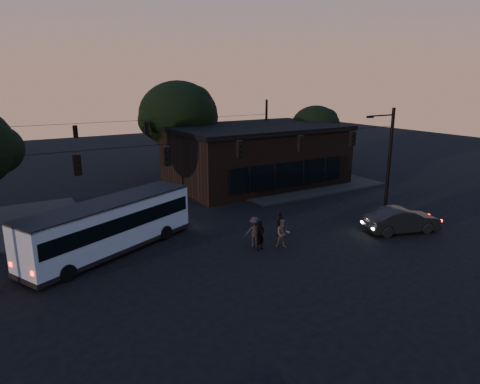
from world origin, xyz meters
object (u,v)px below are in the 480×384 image
pedestrian_c (280,223)px  car (402,220)px  pedestrian_a (260,235)px  pedestrian_d (255,232)px  pedestrian_b (283,233)px  bus (110,224)px  building (255,155)px

pedestrian_c → car: bearing=130.2°
pedestrian_a → pedestrian_d: 0.60m
pedestrian_a → car: bearing=-27.9°
pedestrian_b → pedestrian_c: pedestrian_b is taller
pedestrian_d → pedestrian_b: bearing=166.8°
bus → pedestrian_c: 10.10m
building → pedestrian_b: 16.30m
building → pedestrian_a: bearing=-122.4°
building → pedestrian_c: bearing=-117.3°
building → pedestrian_a: size_ratio=8.78×
car → pedestrian_b: bearing=94.5°
building → car: bearing=-88.1°
car → pedestrian_c: size_ratio=2.98×
bus → car: 17.89m
pedestrian_b → pedestrian_d: pedestrian_d is taller
bus → car: bearing=-45.7°
building → pedestrian_d: 16.09m
bus → pedestrian_a: size_ratio=6.04×
pedestrian_a → pedestrian_d: bearing=74.6°
building → car: 16.31m
building → pedestrian_b: (-7.54, -14.34, -1.86)m
pedestrian_a → pedestrian_c: (2.34, 1.31, -0.07)m
bus → pedestrian_a: 8.43m
building → bus: (-16.17, -9.82, -1.04)m
bus → pedestrian_a: bearing=-54.1°
car → pedestrian_a: bearing=93.8°
bus → car: size_ratio=2.21×
building → pedestrian_c: (-6.50, -12.62, -1.90)m
pedestrian_b → building: bearing=94.1°
building → pedestrian_a: building is taller
bus → pedestrian_d: (7.34, -3.51, -0.77)m
pedestrian_b → pedestrian_c: (1.03, 1.72, -0.05)m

